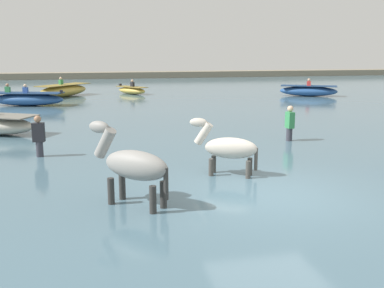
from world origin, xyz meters
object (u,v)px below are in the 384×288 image
Objects in this scene: horse_trailing_grey at (133,167)px; boat_near_port at (27,99)px; person_wading_mid at (39,142)px; boat_far_offshore at (64,90)px; boat_mid_channel at (308,91)px; horse_lead_pinto at (228,150)px; boat_near_starboard at (132,90)px; person_wading_close at (289,128)px.

boat_near_port is (-4.25, 17.35, -0.41)m from horse_trailing_grey.
person_wading_mid is at bearing -81.04° from boat_near_port.
horse_trailing_grey reaches higher than boat_far_offshore.
person_wading_mid is at bearing -137.45° from boat_mid_channel.
horse_lead_pinto is 2.94m from horse_trailing_grey.
horse_lead_pinto is 17.05m from boat_near_port.
horse_lead_pinto is 0.70× the size of boat_near_starboard.
boat_far_offshore is at bearing 116.19° from person_wading_close.
horse_trailing_grey reaches higher than boat_mid_channel.
horse_lead_pinto is 0.44× the size of boat_near_port.
horse_lead_pinto is 20.31m from boat_mid_channel.
person_wading_mid is at bearing -175.75° from person_wading_close.
boat_near_starboard is at bearing 160.82° from boat_mid_channel.
boat_near_starboard is (6.15, 5.45, -0.10)m from boat_near_port.
person_wading_mid reaches higher than boat_mid_channel.
horse_lead_pinto is at bearing -76.16° from boat_far_offshore.
person_wading_mid is at bearing 147.22° from horse_lead_pinto.
person_wading_mid is 1.00× the size of person_wading_close.
person_wading_mid is (-2.26, 4.68, -0.35)m from horse_trailing_grey.
boat_near_starboard is 17.94m from person_wading_close.
horse_lead_pinto is at bearing -32.78° from person_wading_mid.
boat_far_offshore is 1.05× the size of boat_mid_channel.
horse_trailing_grey is at bearing -83.26° from boat_far_offshore.
boat_mid_channel is (11.31, -3.93, 0.08)m from boat_near_starboard.
person_wading_close is at bearing -119.00° from boat_mid_channel.
boat_near_port is 2.56× the size of person_wading_close.
boat_near_port is 1.61× the size of boat_near_starboard.
boat_mid_channel is (13.21, 18.87, -0.42)m from horse_trailing_grey.
horse_lead_pinto reaches higher than person_wading_close.
boat_near_port is at bearing 129.39° from person_wading_close.
boat_far_offshore is at bearing 70.86° from boat_near_port.
person_wading_mid is 7.94m from person_wading_close.
horse_trailing_grey is at bearing -64.27° from person_wading_mid.
boat_far_offshore is 1.56× the size of boat_near_starboard.
person_wading_close reaches higher than boat_near_starboard.
boat_near_port is at bearing -138.45° from boat_near_starboard.
horse_trailing_grey is 17.87m from boat_near_port.
horse_lead_pinto reaches higher than boat_mid_channel.
person_wading_close is (5.67, 5.27, -0.35)m from horse_trailing_grey.
person_wading_close is (3.24, 3.60, -0.21)m from horse_lead_pinto.
person_wading_mid is (-4.68, 3.01, -0.21)m from horse_lead_pinto.
boat_near_port is at bearing 103.78° from horse_trailing_grey.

